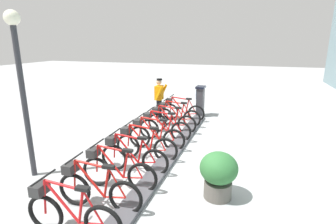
% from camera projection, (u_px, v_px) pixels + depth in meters
% --- Properties ---
extents(ground_plane, '(60.00, 60.00, 0.00)m').
position_uv_depth(ground_plane, '(168.00, 159.00, 7.09)').
color(ground_plane, '#A2A5A6').
extents(dock_rail_base, '(0.44, 8.38, 0.10)m').
position_uv_depth(dock_rail_base, '(168.00, 158.00, 7.07)').
color(dock_rail_base, '#47474C').
rests_on(dock_rail_base, ground).
extents(payment_kiosk, '(0.36, 0.52, 1.28)m').
position_uv_depth(payment_kiosk, '(200.00, 101.00, 11.08)').
color(payment_kiosk, '#38383D').
rests_on(payment_kiosk, ground).
extents(bike_docked_0, '(1.72, 0.54, 1.02)m').
position_uv_depth(bike_docked_0, '(181.00, 110.00, 10.46)').
color(bike_docked_0, black).
rests_on(bike_docked_0, ground).
extents(bike_docked_1, '(1.72, 0.54, 1.02)m').
position_uv_depth(bike_docked_1, '(176.00, 115.00, 9.76)').
color(bike_docked_1, black).
rests_on(bike_docked_1, ground).
extents(bike_docked_2, '(1.72, 0.54, 1.02)m').
position_uv_depth(bike_docked_2, '(170.00, 121.00, 9.06)').
color(bike_docked_2, black).
rests_on(bike_docked_2, ground).
extents(bike_docked_3, '(1.72, 0.54, 1.02)m').
position_uv_depth(bike_docked_3, '(162.00, 127.00, 8.37)').
color(bike_docked_3, black).
rests_on(bike_docked_3, ground).
extents(bike_docked_4, '(1.72, 0.54, 1.02)m').
position_uv_depth(bike_docked_4, '(154.00, 135.00, 7.67)').
color(bike_docked_4, black).
rests_on(bike_docked_4, ground).
extents(bike_docked_5, '(1.72, 0.54, 1.02)m').
position_uv_depth(bike_docked_5, '(144.00, 145.00, 6.98)').
color(bike_docked_5, black).
rests_on(bike_docked_5, ground).
extents(bike_docked_6, '(1.72, 0.54, 1.02)m').
position_uv_depth(bike_docked_6, '(131.00, 156.00, 6.28)').
color(bike_docked_6, black).
rests_on(bike_docked_6, ground).
extents(bike_docked_7, '(1.72, 0.54, 1.02)m').
position_uv_depth(bike_docked_7, '(116.00, 170.00, 5.58)').
color(bike_docked_7, black).
rests_on(bike_docked_7, ground).
extents(bike_docked_8, '(1.72, 0.54, 1.02)m').
position_uv_depth(bike_docked_8, '(96.00, 188.00, 4.89)').
color(bike_docked_8, black).
rests_on(bike_docked_8, ground).
extents(bike_docked_9, '(1.72, 0.54, 1.02)m').
position_uv_depth(bike_docked_9, '(69.00, 213.00, 4.19)').
color(bike_docked_9, black).
rests_on(bike_docked_9, ground).
extents(worker_near_rack, '(0.46, 0.63, 1.66)m').
position_uv_depth(worker_near_rack, '(159.00, 97.00, 10.54)').
color(worker_near_rack, white).
rests_on(worker_near_rack, ground).
extents(lamp_post, '(0.32, 0.32, 3.70)m').
position_uv_depth(lamp_post, '(20.00, 72.00, 5.64)').
color(lamp_post, '#2D2D33').
rests_on(lamp_post, ground).
extents(planter_bush, '(0.76, 0.76, 0.97)m').
position_uv_depth(planter_bush, '(219.00, 173.00, 5.23)').
color(planter_bush, '#59544C').
rests_on(planter_bush, ground).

